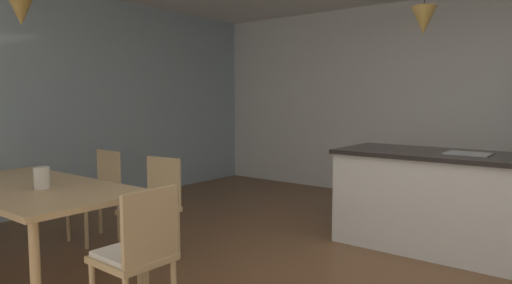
% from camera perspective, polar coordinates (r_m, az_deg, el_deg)
% --- Properties ---
extents(wall_back_kitchen, '(10.00, 0.12, 2.70)m').
position_cam_1_polar(wall_back_kitchen, '(6.32, 26.61, 4.61)').
color(wall_back_kitchen, white).
rests_on(wall_back_kitchen, ground_plane).
extents(window_wall_left_glazing, '(0.06, 8.40, 2.70)m').
position_cam_1_polar(window_wall_left_glazing, '(6.09, -23.14, 4.73)').
color(window_wall_left_glazing, '#9EB7C6').
rests_on(window_wall_left_glazing, ground_plane).
extents(dining_table, '(1.90, 0.95, 0.72)m').
position_cam_1_polar(dining_table, '(3.89, -26.69, -5.82)').
color(dining_table, tan).
rests_on(dining_table, ground_plane).
extents(chair_far_right, '(0.43, 0.43, 0.87)m').
position_cam_1_polar(chair_far_right, '(4.02, -12.87, -7.73)').
color(chair_far_right, tan).
rests_on(chair_far_right, ground_plane).
extents(chair_far_left, '(0.41, 0.41, 0.87)m').
position_cam_1_polar(chair_far_left, '(4.69, -19.44, -5.99)').
color(chair_far_left, tan).
rests_on(chair_far_left, ground_plane).
extents(chair_kitchen_end, '(0.41, 0.41, 0.87)m').
position_cam_1_polar(chair_kitchen_end, '(2.83, -14.77, -13.38)').
color(chair_kitchen_end, tan).
rests_on(chair_kitchen_end, ground_plane).
extents(kitchen_island, '(2.34, 0.86, 0.91)m').
position_cam_1_polar(kitchen_island, '(4.42, 25.42, -7.08)').
color(kitchen_island, silver).
rests_on(kitchen_island, ground_plane).
extents(pendant_over_table, '(0.22, 0.22, 0.77)m').
position_cam_1_polar(pendant_over_table, '(3.90, -27.65, 14.76)').
color(pendant_over_table, black).
extents(pendant_over_island_main, '(0.22, 0.22, 0.73)m').
position_cam_1_polar(pendant_over_island_main, '(4.50, 20.46, 14.24)').
color(pendant_over_island_main, black).
extents(vase_on_dining_table, '(0.11, 0.11, 0.16)m').
position_cam_1_polar(vase_on_dining_table, '(3.68, -25.49, -4.12)').
color(vase_on_dining_table, silver).
rests_on(vase_on_dining_table, dining_table).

